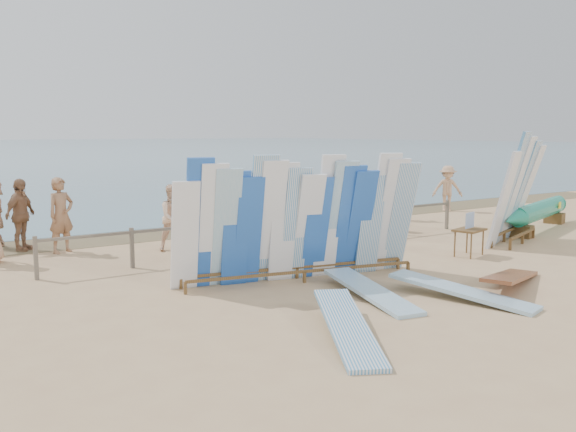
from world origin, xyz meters
TOP-DOWN VIEW (x-y plane):
  - ground at (0.00, 0.00)m, footprint 160.00×160.00m
  - wet_sand_strip at (0.00, 7.20)m, footprint 40.00×2.60m
  - fence at (0.00, 3.00)m, footprint 12.08×0.08m
  - main_surfboard_rack at (-1.52, 0.01)m, footprint 5.18×1.72m
  - side_surfboard_rack at (5.68, 0.34)m, footprint 2.69×1.63m
  - outrigger_canoe at (8.28, 1.34)m, footprint 6.11×2.53m
  - vendor_table at (3.28, -0.18)m, footprint 0.92×0.76m
  - flat_board_c at (1.62, -2.63)m, footprint 2.67×1.66m
  - flat_board_b at (-1.19, -1.74)m, footprint 1.03×2.75m
  - flat_board_a at (0.09, -2.74)m, footprint 1.30×2.74m
  - flat_board_e at (-2.94, -3.26)m, footprint 1.70×2.66m
  - beach_chair_left at (0.70, 4.03)m, footprint 0.65×0.67m
  - beach_chair_right at (1.01, 4.11)m, footprint 0.77×0.77m
  - stroller at (3.19, 3.65)m, footprint 0.81×0.95m
  - beachgoer_2 at (-2.41, 4.41)m, footprint 0.82×0.41m
  - beachgoer_3 at (-0.98, 5.10)m, footprint 0.59×1.10m
  - beachgoer_1 at (-4.87, 5.66)m, footprint 0.78×0.60m
  - beachgoer_extra_1 at (-5.68, 6.46)m, footprint 1.08×1.09m
  - beachgoer_6 at (3.86, 4.31)m, footprint 0.94×0.55m
  - beachgoer_7 at (2.06, 5.04)m, footprint 0.55×0.65m
  - beachgoer_4 at (0.81, 4.51)m, footprint 0.76×1.03m
  - beachgoer_extra_0 at (9.32, 6.02)m, footprint 1.14×1.08m
  - beachgoer_8 at (2.96, 5.03)m, footprint 0.90×0.78m
  - beachgoer_5 at (2.08, 7.03)m, footprint 1.17×1.47m
  - beachgoer_10 at (6.12, 5.26)m, footprint 1.03×0.57m

SIDE VIEW (x-z plane):
  - ground at x=0.00m, z-range 0.00..0.00m
  - wet_sand_strip at x=0.00m, z-range -0.01..0.01m
  - flat_board_c at x=1.62m, z-range -0.21..0.21m
  - flat_board_b at x=-1.19m, z-range -0.13..0.13m
  - flat_board_a at x=0.09m, z-range -0.16..0.16m
  - flat_board_e at x=-2.94m, z-range -0.20..0.20m
  - beach_chair_right at x=1.01m, z-range -0.18..0.68m
  - beach_chair_left at x=0.70m, z-range -0.20..0.75m
  - vendor_table at x=3.28m, z-range -0.18..0.89m
  - stroller at x=3.19m, z-range -0.11..1.00m
  - outrigger_canoe at x=8.28m, z-range 0.12..1.02m
  - fence at x=0.00m, z-range 0.18..1.08m
  - beachgoer_7 at x=2.06m, z-range 0.00..1.55m
  - beachgoer_5 at x=2.08m, z-range 0.00..1.56m
  - beachgoer_4 at x=0.81m, z-range 0.00..1.62m
  - beachgoer_3 at x=-0.98m, z-range 0.00..1.62m
  - beachgoer_10 at x=6.12m, z-range 0.00..1.66m
  - beachgoer_2 at x=-2.41m, z-range 0.00..1.68m
  - beachgoer_8 at x=2.96m, z-range 0.00..1.68m
  - beachgoer_extra_0 at x=9.32m, z-range 0.00..1.73m
  - beachgoer_6 at x=3.86m, z-range 0.00..1.80m
  - beachgoer_extra_1 at x=-5.68m, z-range 0.00..1.83m
  - beachgoer_1 at x=-4.87m, z-range 0.00..1.88m
  - main_surfboard_rack at x=-1.52m, z-range -0.12..2.45m
  - side_surfboard_rack at x=5.68m, z-range -0.15..2.86m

